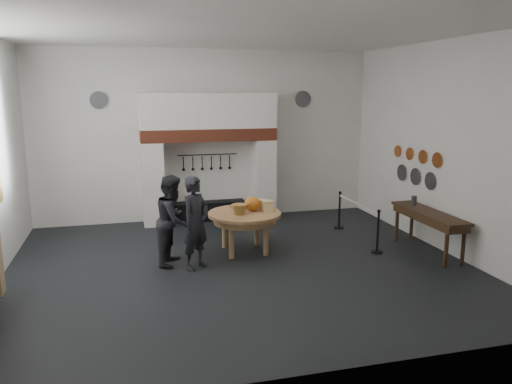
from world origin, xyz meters
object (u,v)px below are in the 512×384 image
object	(u,v)px
work_table	(245,214)
visitor_near	(196,223)
side_table	(429,213)
barrier_post_far	(339,211)
barrier_post_near	(378,232)
visitor_far	(173,220)
iron_range	(210,211)

from	to	relation	value
work_table	visitor_near	size ratio (longest dim) A/B	0.86
side_table	barrier_post_far	size ratio (longest dim) A/B	2.44
barrier_post_near	visitor_far	bearing A→B (deg)	173.98
work_table	barrier_post_near	distance (m)	2.89
iron_range	barrier_post_near	world-z (taller)	barrier_post_near
work_table	side_table	distance (m)	3.95
visitor_near	barrier_post_far	distance (m)	4.39
iron_range	work_table	bearing A→B (deg)	-84.13
iron_range	visitor_far	size ratio (longest dim) A/B	1.05
visitor_far	side_table	bearing A→B (deg)	-75.18
barrier_post_far	visitor_far	bearing A→B (deg)	-160.25
visitor_near	work_table	bearing A→B (deg)	-8.93
side_table	barrier_post_near	size ratio (longest dim) A/B	2.44
work_table	barrier_post_far	size ratio (longest dim) A/B	1.75
visitor_far	barrier_post_near	size ratio (longest dim) A/B	2.01
visitor_near	visitor_far	xyz separation A→B (m)	(-0.40, 0.40, -0.02)
visitor_far	side_table	xyz separation A→B (m)	(5.37, -0.69, -0.03)
barrier_post_near	barrier_post_far	xyz separation A→B (m)	(0.00, 2.00, 0.00)
visitor_far	barrier_post_far	distance (m)	4.60
work_table	side_table	xyz separation A→B (m)	(3.81, -1.04, 0.03)
iron_range	barrier_post_far	distance (m)	3.47
visitor_near	visitor_far	world-z (taller)	visitor_near
work_table	barrier_post_far	world-z (taller)	barrier_post_far
barrier_post_near	side_table	bearing A→B (deg)	-12.39
work_table	visitor_near	world-z (taller)	visitor_near
work_table	barrier_post_near	world-z (taller)	barrier_post_near
visitor_near	barrier_post_near	xyz separation A→B (m)	(3.91, -0.05, -0.47)
visitor_far	iron_range	bearing A→B (deg)	0.55
iron_range	barrier_post_far	bearing A→B (deg)	-28.59
visitor_far	barrier_post_far	bearing A→B (deg)	-48.13
iron_range	barrier_post_near	size ratio (longest dim) A/B	2.11
barrier_post_near	barrier_post_far	world-z (taller)	same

